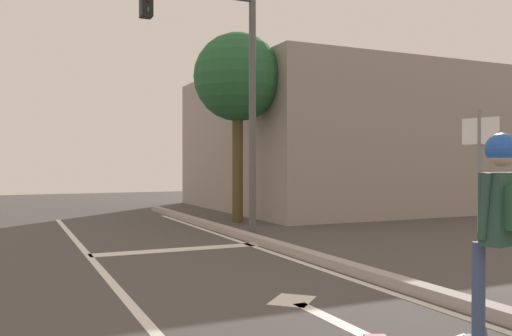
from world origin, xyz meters
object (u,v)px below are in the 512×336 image
object	(u,v)px
traffic_signal_mast	(209,59)
roadside_tree	(238,79)
skater	(503,210)
street_sign_post	(480,176)

from	to	relation	value
traffic_signal_mast	roadside_tree	bearing A→B (deg)	54.68
skater	roadside_tree	distance (m)	10.85
street_sign_post	roadside_tree	size ratio (longest dim) A/B	0.43
skater	street_sign_post	world-z (taller)	street_sign_post
roadside_tree	traffic_signal_mast	bearing A→B (deg)	-125.32
street_sign_post	skater	bearing A→B (deg)	-131.65
traffic_signal_mast	roadside_tree	xyz separation A→B (m)	(1.66, 2.35, 0.02)
street_sign_post	roadside_tree	xyz separation A→B (m)	(0.76, 8.98, 2.45)
skater	traffic_signal_mast	bearing A→B (deg)	87.89
street_sign_post	traffic_signal_mast	bearing A→B (deg)	97.76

